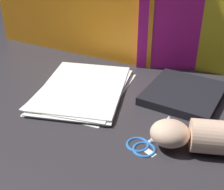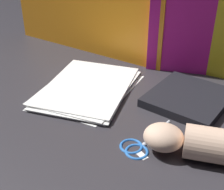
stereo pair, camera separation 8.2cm
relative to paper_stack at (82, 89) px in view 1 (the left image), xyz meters
name	(u,v)px [view 1 (the left image)]	position (x,y,z in m)	size (l,w,h in m)	color
ground_plane	(118,115)	(0.14, -0.09, -0.01)	(6.00, 6.00, 0.00)	#2D2B30
backdrop_panel_center	(143,12)	(0.12, 0.29, 0.17)	(0.61, 0.09, 0.36)	yellow
paper_stack	(82,89)	(0.00, 0.00, 0.00)	(0.28, 0.36, 0.02)	white
book_closed	(184,94)	(0.30, 0.06, 0.00)	(0.25, 0.27, 0.02)	black
scissors	(149,141)	(0.24, -0.18, 0.00)	(0.17, 0.18, 0.01)	silver
paper_scrap_near	(150,152)	(0.25, -0.22, -0.01)	(0.03, 0.03, 0.00)	white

